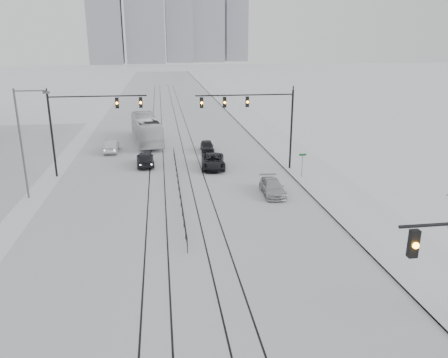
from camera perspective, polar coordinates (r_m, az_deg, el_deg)
road at (r=67.50m, az=-7.11°, el=6.75°), size 22.00×260.00×0.02m
sidewalk_east at (r=69.07m, az=4.24°, el=7.14°), size 5.00×260.00×0.16m
curb at (r=68.59m, az=2.22°, el=7.09°), size 0.10×260.00×0.12m
tram_rails at (r=47.99m, az=-6.48°, el=2.37°), size 5.30×180.00×0.01m
skyline at (r=280.61m, az=-7.48°, el=21.10°), size 96.00×48.00×72.00m
traffic_mast_ne at (r=42.91m, az=4.56°, el=8.47°), size 9.60×0.37×8.00m
traffic_mast_nw at (r=43.49m, az=-17.93°, el=7.55°), size 9.10×0.37×8.00m
street_light_west at (r=38.63m, az=-24.65°, el=5.09°), size 2.73×0.25×9.00m
median_fence at (r=38.26m, az=-5.96°, el=-0.77°), size 0.06×24.00×1.00m
street_sign at (r=41.93m, az=10.19°, el=2.22°), size 0.70×0.06×2.40m
sedan_sb_inner at (r=46.40m, az=-10.24°, el=2.62°), size 2.02×4.53×1.51m
sedan_sb_outer at (r=53.16m, az=-14.53°, el=4.20°), size 1.60×4.45×1.46m
sedan_nb_front at (r=44.87m, az=-1.44°, el=2.32°), size 2.78×5.29×1.42m
sedan_nb_right at (r=37.25m, az=6.36°, el=-1.13°), size 1.92×4.39×1.26m
sedan_nb_far at (r=51.76m, az=-2.22°, el=4.30°), size 1.66×3.82×1.28m
box_truck at (r=57.13m, az=-10.11°, el=6.38°), size 4.42×12.47×3.40m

